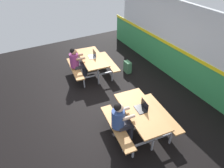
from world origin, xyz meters
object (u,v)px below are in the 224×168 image
(laptop_dark, at_px, (142,108))
(backpack_dark, at_px, (128,67))
(picnic_table_left, at_px, (92,61))
(picnic_table_right, at_px, (141,115))
(student_nearer, at_px, (77,61))
(laptop_silver, at_px, (93,56))
(student_further, at_px, (121,119))

(laptop_dark, height_order, backpack_dark, laptop_dark)
(picnic_table_left, relative_size, picnic_table_right, 1.00)
(student_nearer, distance_m, backpack_dark, 1.91)
(picnic_table_right, height_order, laptop_silver, laptop_silver)
(student_nearer, relative_size, laptop_silver, 3.53)
(student_further, relative_size, laptop_silver, 3.53)
(picnic_table_left, distance_m, backpack_dark, 1.35)
(picnic_table_left, bearing_deg, student_nearer, -95.14)
(picnic_table_right, xyz_separation_m, backpack_dark, (-2.57, 1.27, -0.36))
(backpack_dark, bearing_deg, laptop_dark, -25.84)
(picnic_table_left, distance_m, laptop_dark, 2.99)
(picnic_table_left, bearing_deg, backpack_dark, 69.98)
(student_nearer, height_order, laptop_silver, student_nearer)
(picnic_table_left, height_order, picnic_table_right, same)
(student_nearer, relative_size, student_further, 1.00)
(laptop_dark, distance_m, backpack_dark, 2.88)
(student_nearer, xyz_separation_m, laptop_silver, (0.04, 0.59, 0.08))
(laptop_silver, bearing_deg, picnic_table_left, -73.44)
(picnic_table_left, xyz_separation_m, student_nearer, (-0.05, -0.55, 0.14))
(picnic_table_left, relative_size, student_nearer, 1.42)
(laptop_silver, distance_m, backpack_dark, 1.40)
(picnic_table_right, distance_m, student_nearer, 3.11)
(laptop_silver, height_order, laptop_dark, same)
(picnic_table_right, distance_m, student_further, 0.57)
(student_further, bearing_deg, student_nearer, 179.12)
(laptop_silver, distance_m, laptop_dark, 2.99)
(backpack_dark, bearing_deg, student_further, -35.58)
(laptop_dark, bearing_deg, picnic_table_left, 179.97)
(picnic_table_right, distance_m, laptop_dark, 0.22)
(picnic_table_left, xyz_separation_m, backpack_dark, (0.45, 1.23, -0.36))
(student_nearer, bearing_deg, picnic_table_right, 9.48)
(picnic_table_left, bearing_deg, laptop_silver, 106.56)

